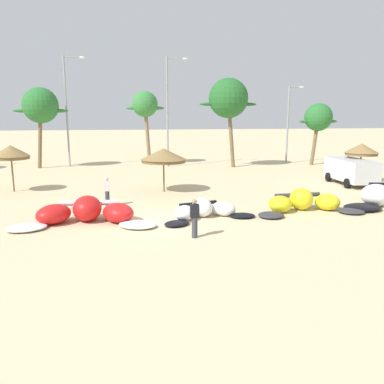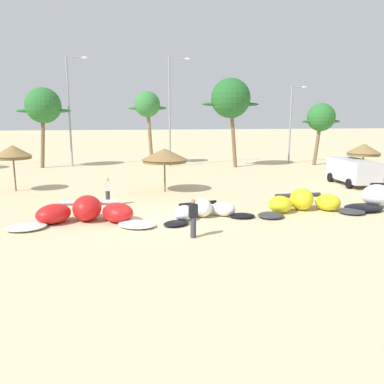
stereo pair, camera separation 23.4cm
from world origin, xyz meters
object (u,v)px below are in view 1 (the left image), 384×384
Objects in this scene: person_by_umbrellas at (107,191)px; palm_center_right at (318,118)px; kite_center at (304,203)px; palm_center_left at (228,99)px; kite_left_of_center at (204,210)px; lamppost_east at (289,120)px; lamppost_east_center at (169,107)px; beach_umbrella_middle at (11,152)px; beach_umbrella_near_palms at (164,155)px; person_near_kites at (195,218)px; beach_umbrella_outermost at (362,149)px; kite_left at (86,213)px; parked_van at (350,169)px; lamppost_west_center at (68,106)px; palm_left_of_gap at (145,106)px; palm_left at (40,106)px.

person_by_umbrellas is 0.26× the size of palm_center_right.
palm_center_left is (1.04, 18.15, 6.10)m from kite_center.
kite_left_of_center is 0.61× the size of lamppost_east.
beach_umbrella_middle is at bearing -136.81° from lamppost_east_center.
beach_umbrella_near_palms is 13.69m from lamppost_east_center.
lamppost_east reaches higher than person_near_kites.
beach_umbrella_outermost is 1.80× the size of person_by_umbrellas.
kite_left_of_center is 3.01× the size of person_near_kites.
lamppost_east is at bearing 25.03° from beach_umbrella_middle.
kite_left is 5.63m from kite_left_of_center.
parked_van is (13.73, 0.23, -1.31)m from beach_umbrella_near_palms.
lamppost_east reaches higher than palm_center_right.
person_by_umbrellas is (-18.65, -4.63, -1.65)m from beach_umbrella_outermost.
lamppost_east_center is at bearing 136.88° from beach_umbrella_outermost.
beach_umbrella_outermost is at bearing -31.40° from lamppost_west_center.
kite_left_of_center is at bearing -130.50° from palm_center_right.
palm_left_of_gap is (3.56, 18.66, 5.15)m from person_by_umbrellas.
parked_van is (12.60, 7.38, 0.73)m from kite_left_of_center.
lamppost_west_center reaches higher than lamppost_east.
person_by_umbrellas is (-4.72, 3.51, 0.46)m from kite_left_of_center.
beach_umbrella_near_palms is 1.04× the size of beach_umbrella_outermost.
lamppost_east is (12.72, 0.31, -1.30)m from lamppost_east_center.
kite_left_of_center is at bearing -39.58° from beach_umbrella_middle.
palm_center_left is 9.73m from palm_center_right.
palm_center_right is (16.05, 18.79, 4.38)m from kite_left_of_center.
beach_umbrella_outermost is at bearing -54.40° from palm_center_left.
palm_left_of_gap is at bearing 137.05° from beach_umbrella_outermost.
kite_left is at bearing -157.82° from beach_umbrella_outermost.
palm_center_right is at bearing 60.11° from kite_center.
kite_left_of_center is 20.98m from lamppost_east_center.
person_by_umbrellas is at bearing -126.81° from palm_center_left.
lamppost_west_center is (-24.67, 3.10, 1.12)m from palm_center_right.
kite_center is 19.18m from palm_center_left.
lamppost_west_center is 9.76m from lamppost_east_center.
beach_umbrella_middle reaches higher than parked_van.
kite_left is 22.59m from lamppost_west_center.
beach_umbrella_middle is at bearing 140.42° from kite_left_of_center.
kite_left_of_center is at bearing -109.34° from palm_center_left.
kite_left is at bearing 178.30° from kite_left_of_center.
palm_left_of_gap is at bearing 4.88° from palm_left.
kite_left_of_center is at bearing -1.70° from kite_left.
person_by_umbrellas is at bearing -41.68° from beach_umbrella_middle.
kite_left is 4.27× the size of person_by_umbrellas.
beach_umbrella_middle is 0.38× the size of lamppost_east.
palm_left_of_gap is at bearing 90.16° from person_near_kites.
palm_center_left reaches higher than kite_left.
beach_umbrella_near_palms reaches higher than person_near_kites.
kite_left_of_center is at bearing 70.30° from person_near_kites.
palm_left_of_gap is (-1.16, 22.17, 5.60)m from kite_left_of_center.
person_near_kites is 0.22× the size of palm_left_of_gap.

